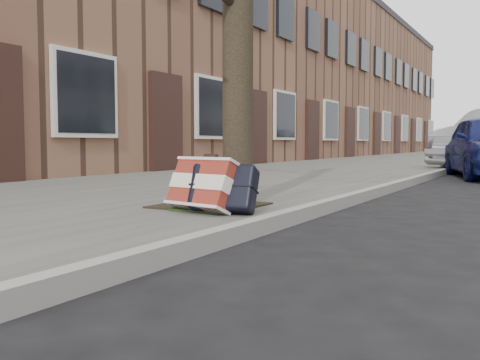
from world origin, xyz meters
The scene contains 6 objects.
ground centered at (0.00, 0.00, 0.00)m, with size 120.00×120.00×0.00m, color black.
near_sidewalk centered at (-3.70, 15.00, 0.06)m, with size 5.00×70.00×0.12m, color #66645C.
house_near centered at (-9.60, 16.00, 3.50)m, with size 6.80×40.00×7.00m, color brown.
dirt_patch centered at (-2.00, 1.20, 0.13)m, with size 0.85×0.85×0.01m, color black.
suitcase_red centered at (-1.81, 0.80, 0.34)m, with size 0.58×0.16×0.42m, color maroon.
suitcase_navy centered at (-1.63, 0.83, 0.33)m, with size 0.54×0.17×0.38m, color black.
Camera 1 is at (0.59, -2.82, 0.69)m, focal length 40.00 mm.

